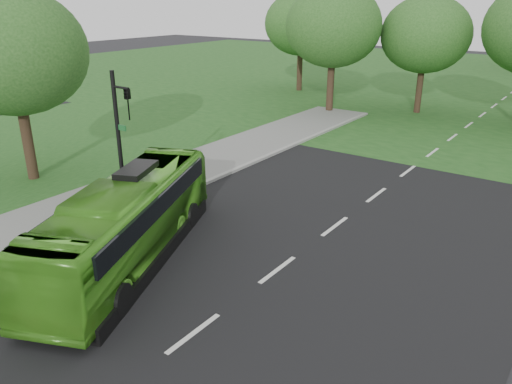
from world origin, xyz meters
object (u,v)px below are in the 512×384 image
(tree_park_f, at_px, (301,24))
(bus, at_px, (127,222))
(tree_park_b, at_px, (426,35))
(traffic_light, at_px, (122,135))
(tree_side_near, at_px, (12,52))
(tree_park_a, at_px, (334,26))

(tree_park_f, height_order, bus, tree_park_f)
(tree_park_b, relative_size, traffic_light, 1.46)
(tree_side_near, height_order, bus, tree_side_near)
(tree_park_f, bearing_deg, bus, -68.71)
(tree_park_a, height_order, tree_park_b, tree_park_a)
(tree_park_b, relative_size, bus, 0.86)
(tree_park_f, xyz_separation_m, traffic_light, (9.62, -29.16, -2.60))
(tree_side_near, bearing_deg, tree_park_a, 78.16)
(tree_side_near, bearing_deg, bus, -15.06)
(tree_park_b, height_order, tree_park_f, tree_park_f)
(tree_side_near, bearing_deg, traffic_light, -3.65)
(traffic_light, bearing_deg, bus, -43.67)
(tree_park_f, height_order, tree_side_near, tree_park_f)
(bus, relative_size, traffic_light, 1.71)
(tree_park_a, xyz_separation_m, tree_park_b, (5.56, 3.68, -0.58))
(tree_park_f, xyz_separation_m, bus, (12.23, -31.38, -4.61))
(tree_park_a, distance_m, tree_park_f, 9.66)
(tree_side_near, distance_m, traffic_light, 7.85)
(tree_side_near, height_order, traffic_light, tree_side_near)
(bus, bearing_deg, traffic_light, 116.16)
(tree_park_b, xyz_separation_m, bus, (-0.11, -28.20, -4.31))
(tree_park_a, xyz_separation_m, bus, (5.44, -24.52, -4.89))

